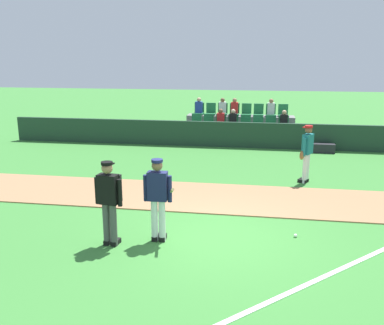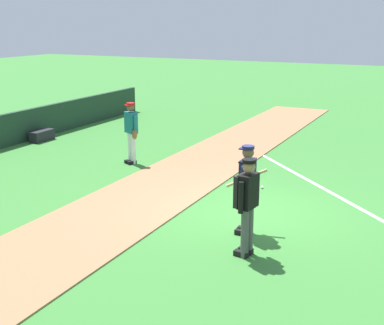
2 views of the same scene
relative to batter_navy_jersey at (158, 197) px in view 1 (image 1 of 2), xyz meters
The scene contains 10 objects.
ground_plane 1.52m from the batter_navy_jersey, 19.25° to the left, with size 80.00×80.00×0.00m, color #387A33.
infield_dirt_path 3.25m from the batter_navy_jersey, 69.03° to the left, with size 28.00×2.48×0.03m, color #9E704C.
foul_line_chalk 4.22m from the batter_navy_jersey, ahead, with size 12.00×0.10×0.01m, color white.
dugout_fence 9.65m from the batter_navy_jersey, 83.38° to the left, with size 20.00×0.16×1.07m, color #1E3828.
stadium_bleachers 11.09m from the batter_navy_jersey, 84.27° to the left, with size 5.00×2.10×1.90m.
batter_navy_jersey is the anchor object (origin of this frame).
umpire_home_plate 0.98m from the batter_navy_jersey, 159.79° to the right, with size 0.58×0.35×1.76m.
runner_teal_jersey 5.88m from the batter_navy_jersey, 54.34° to the left, with size 0.46×0.60×1.76m.
baseball 3.05m from the batter_navy_jersey, 12.59° to the left, with size 0.07×0.07×0.07m, color white.
equipment_bag 10.23m from the batter_navy_jersey, 63.49° to the left, with size 0.90×0.36×0.36m, color #232328.
Camera 1 is at (0.86, -8.26, 3.75)m, focal length 39.12 mm.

